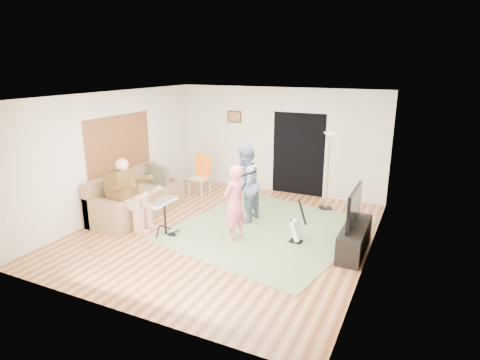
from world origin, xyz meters
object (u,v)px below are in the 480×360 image
drum_kit (165,220)px  dining_chair (200,182)px  singer (234,203)px  guitarist (245,184)px  tv_cabinet (354,239)px  torchiere_lamp (329,157)px  sofa (134,201)px  guitar_spare (297,230)px  television (354,207)px

drum_kit → dining_chair: dining_chair is taller
singer → guitarist: bearing=-153.9°
guitarist → tv_cabinet: 2.51m
guitarist → singer: bearing=16.1°
torchiere_lamp → dining_chair: size_ratio=1.71×
sofa → guitar_spare: sofa is taller
drum_kit → torchiere_lamp: size_ratio=0.41×
guitarist → guitar_spare: 1.57m
television → tv_cabinet: bearing=0.0°
guitar_spare → television: bearing=4.3°
singer → tv_cabinet: singer is taller
guitarist → sofa: bearing=-71.1°
torchiere_lamp → tv_cabinet: 2.42m
torchiere_lamp → tv_cabinet: torchiere_lamp is taller
torchiere_lamp → dining_chair: bearing=-172.2°
drum_kit → guitar_spare: (2.45, 0.76, -0.07)m
sofa → tv_cabinet: (4.80, 0.19, -0.06)m
sofa → television: (4.75, 0.19, 0.54)m
dining_chair → television: (4.07, -1.55, 0.48)m
drum_kit → guitar_spare: 2.57m
drum_kit → singer: size_ratio=0.49×
drum_kit → tv_cabinet: drum_kit is taller
guitar_spare → torchiere_lamp: size_ratio=0.49×
sofa → television: size_ratio=2.10×
drum_kit → television: television is taller
singer → tv_cabinet: (2.18, 0.44, -0.49)m
singer → dining_chair: 2.80m
sofa → dining_chair: (0.68, 1.73, 0.06)m
guitarist → dining_chair: size_ratio=1.59×
television → dining_chair: bearing=159.2°
dining_chair → tv_cabinet: dining_chair is taller
singer → television: bearing=114.9°
drum_kit → singer: singer is taller
guitarist → torchiere_lamp: size_ratio=0.93×
drum_kit → dining_chair: bearing=104.6°
sofa → dining_chair: 1.87m
dining_chair → tv_cabinet: size_ratio=0.75×
singer → torchiere_lamp: torchiere_lamp is taller
tv_cabinet → television: (-0.05, -0.00, 0.60)m
guitar_spare → torchiere_lamp: torchiere_lamp is taller
singer → television: singer is taller
drum_kit → torchiere_lamp: torchiere_lamp is taller
guitar_spare → tv_cabinet: 1.05m
guitar_spare → guitarist: bearing=157.3°
guitar_spare → dining_chair: 3.47m
guitar_spare → dining_chair: size_ratio=0.83×
drum_kit → torchiere_lamp: 3.88m
guitar_spare → tv_cabinet: bearing=4.1°
singer → tv_cabinet: size_ratio=1.05×
guitarist → television: bearing=81.6°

